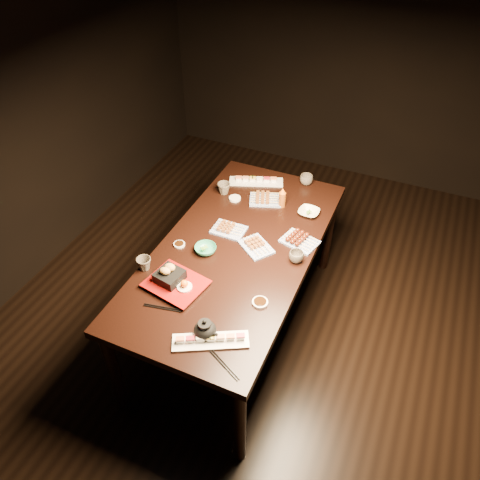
# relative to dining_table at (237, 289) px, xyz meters

# --- Properties ---
(ground) EXTENTS (5.00, 5.00, 0.00)m
(ground) POSITION_rel_dining_table_xyz_m (0.32, -0.17, -0.38)
(ground) COLOR black
(ground) RESTS_ON ground
(dining_table) EXTENTS (0.99, 1.84, 0.75)m
(dining_table) POSITION_rel_dining_table_xyz_m (0.00, 0.00, 0.00)
(dining_table) COLOR black
(dining_table) RESTS_ON ground
(sushi_platter_near) EXTENTS (0.39, 0.27, 0.05)m
(sushi_platter_near) POSITION_rel_dining_table_xyz_m (0.17, -0.70, 0.40)
(sushi_platter_near) COLOR white
(sushi_platter_near) RESTS_ON dining_table
(sushi_platter_far) EXTENTS (0.40, 0.24, 0.05)m
(sushi_platter_far) POSITION_rel_dining_table_xyz_m (-0.16, 0.70, 0.40)
(sushi_platter_far) COLOR white
(sushi_platter_far) RESTS_ON dining_table
(yakitori_plate_center) EXTENTS (0.21, 0.15, 0.05)m
(yakitori_plate_center) POSITION_rel_dining_table_xyz_m (-0.11, 0.12, 0.40)
(yakitori_plate_center) COLOR #828EB6
(yakitori_plate_center) RESTS_ON dining_table
(yakitori_plate_right) EXTENTS (0.25, 0.24, 0.05)m
(yakitori_plate_right) POSITION_rel_dining_table_xyz_m (0.11, 0.05, 0.40)
(yakitori_plate_right) COLOR #828EB6
(yakitori_plate_right) RESTS_ON dining_table
(yakitori_plate_left) EXTENTS (0.25, 0.22, 0.05)m
(yakitori_plate_left) POSITION_rel_dining_table_xyz_m (-0.02, 0.52, 0.40)
(yakitori_plate_left) COLOR #828EB6
(yakitori_plate_left) RESTS_ON dining_table
(tsukune_plate) EXTENTS (0.25, 0.21, 0.05)m
(tsukune_plate) POSITION_rel_dining_table_xyz_m (0.34, 0.20, 0.40)
(tsukune_plate) COLOR #828EB6
(tsukune_plate) RESTS_ON dining_table
(edamame_bowl_green) EXTENTS (0.15, 0.15, 0.04)m
(edamame_bowl_green) POSITION_rel_dining_table_xyz_m (-0.16, -0.11, 0.40)
(edamame_bowl_green) COLOR #2D8C67
(edamame_bowl_green) RESTS_ON dining_table
(edamame_bowl_cream) EXTENTS (0.14, 0.14, 0.03)m
(edamame_bowl_cream) POSITION_rel_dining_table_xyz_m (0.30, 0.49, 0.39)
(edamame_bowl_cream) COLOR beige
(edamame_bowl_cream) RESTS_ON dining_table
(tempura_tray) EXTENTS (0.36, 0.31, 0.12)m
(tempura_tray) POSITION_rel_dining_table_xyz_m (-0.18, -0.43, 0.43)
(tempura_tray) COLOR black
(tempura_tray) RESTS_ON dining_table
(teacup_near_left) EXTENTS (0.09, 0.09, 0.08)m
(teacup_near_left) POSITION_rel_dining_table_xyz_m (-0.41, -0.39, 0.41)
(teacup_near_left) COLOR #4C443A
(teacup_near_left) RESTS_ON dining_table
(teacup_mid_right) EXTENTS (0.11, 0.11, 0.07)m
(teacup_mid_right) POSITION_rel_dining_table_xyz_m (0.37, 0.03, 0.41)
(teacup_mid_right) COLOR #4C443A
(teacup_mid_right) RESTS_ON dining_table
(teacup_far_left) EXTENTS (0.10, 0.10, 0.08)m
(teacup_far_left) POSITION_rel_dining_table_xyz_m (-0.31, 0.48, 0.42)
(teacup_far_left) COLOR #4C443A
(teacup_far_left) RESTS_ON dining_table
(teacup_far_right) EXTENTS (0.12, 0.12, 0.07)m
(teacup_far_right) POSITION_rel_dining_table_xyz_m (0.18, 0.83, 0.41)
(teacup_far_right) COLOR #4C443A
(teacup_far_right) RESTS_ON dining_table
(teapot) EXTENTS (0.16, 0.16, 0.11)m
(teapot) POSITION_rel_dining_table_xyz_m (0.13, -0.67, 0.43)
(teapot) COLOR black
(teapot) RESTS_ON dining_table
(condiment_bottle) EXTENTS (0.06, 0.06, 0.15)m
(condiment_bottle) POSITION_rel_dining_table_xyz_m (0.11, 0.51, 0.45)
(condiment_bottle) COLOR brown
(condiment_bottle) RESTS_ON dining_table
(sauce_dish_west) EXTENTS (0.07, 0.07, 0.01)m
(sauce_dish_west) POSITION_rel_dining_table_xyz_m (-0.33, -0.12, 0.38)
(sauce_dish_west) COLOR white
(sauce_dish_west) RESTS_ON dining_table
(sauce_dish_east) EXTENTS (0.09, 0.09, 0.01)m
(sauce_dish_east) POSITION_rel_dining_table_xyz_m (0.34, 0.23, 0.38)
(sauce_dish_east) COLOR white
(sauce_dish_east) RESTS_ON dining_table
(sauce_dish_se) EXTENTS (0.11, 0.11, 0.02)m
(sauce_dish_se) POSITION_rel_dining_table_xyz_m (0.30, -0.36, 0.38)
(sauce_dish_se) COLOR white
(sauce_dish_se) RESTS_ON dining_table
(sauce_dish_nw) EXTENTS (0.11, 0.11, 0.01)m
(sauce_dish_nw) POSITION_rel_dining_table_xyz_m (-0.22, 0.45, 0.38)
(sauce_dish_nw) COLOR white
(sauce_dish_nw) RESTS_ON dining_table
(chopsticks_near) EXTENTS (0.21, 0.06, 0.01)m
(chopsticks_near) POSITION_rel_dining_table_xyz_m (-0.16, -0.60, 0.38)
(chopsticks_near) COLOR black
(chopsticks_near) RESTS_ON dining_table
(chopsticks_se) EXTENTS (0.21, 0.12, 0.01)m
(chopsticks_se) POSITION_rel_dining_table_xyz_m (0.28, -0.79, 0.38)
(chopsticks_se) COLOR black
(chopsticks_se) RESTS_ON dining_table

